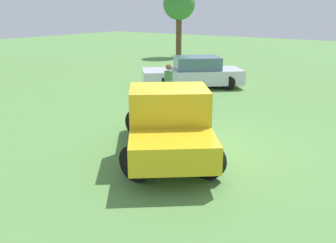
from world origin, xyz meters
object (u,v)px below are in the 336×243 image
at_px(pickup_truck, 168,121).
at_px(sedan_near, 193,73).
at_px(person_bystander, 169,84).
at_px(tree_back_left, 179,5).

bearing_deg(pickup_truck, sedan_near, -11.65).
distance_m(person_bystander, tree_back_left, 16.38).
relative_size(pickup_truck, sedan_near, 1.01).
distance_m(pickup_truck, sedan_near, 8.84).
bearing_deg(pickup_truck, tree_back_left, -6.05).
bearing_deg(sedan_near, person_bystander, 65.90).
height_order(pickup_truck, tree_back_left, tree_back_left).
bearing_deg(tree_back_left, pickup_truck, -57.08).
xyz_separation_m(pickup_truck, sedan_near, (-4.06, 7.85, -0.27)).
height_order(person_bystander, tree_back_left, tree_back_left).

